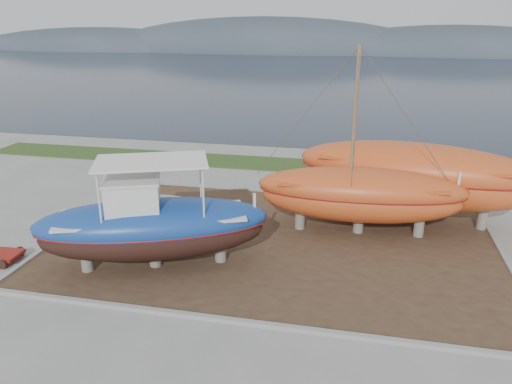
% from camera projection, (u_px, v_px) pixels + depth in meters
% --- Properties ---
extents(ground, '(140.00, 140.00, 0.00)m').
position_uv_depth(ground, '(256.00, 290.00, 17.46)').
color(ground, gray).
rests_on(ground, ground).
extents(dirt_patch, '(18.00, 12.00, 0.06)m').
position_uv_depth(dirt_patch, '(276.00, 241.00, 21.14)').
color(dirt_patch, '#422D1E').
rests_on(dirt_patch, ground).
extents(curb_frame, '(18.60, 12.60, 0.15)m').
position_uv_depth(curb_frame, '(276.00, 240.00, 21.12)').
color(curb_frame, gray).
rests_on(curb_frame, ground).
extents(grass_strip, '(44.00, 3.00, 0.08)m').
position_uv_depth(grass_strip, '(307.00, 166.00, 31.73)').
color(grass_strip, '#284219').
rests_on(grass_strip, ground).
extents(sea, '(260.00, 100.00, 0.04)m').
position_uv_depth(sea, '(346.00, 74.00, 81.96)').
color(sea, '#192232').
rests_on(sea, ground).
extents(mountain_ridge, '(200.00, 36.00, 20.00)m').
position_uv_depth(mountain_ridge, '(355.00, 52.00, 132.64)').
color(mountain_ridge, '#333D49').
rests_on(mountain_ridge, ground).
extents(blue_caique, '(9.04, 5.66, 4.16)m').
position_uv_depth(blue_caique, '(152.00, 215.00, 18.37)').
color(blue_caique, '#174093').
rests_on(blue_caique, dirt_patch).
extents(white_dinghy, '(4.78, 2.44, 1.37)m').
position_uv_depth(white_dinghy, '(151.00, 211.00, 22.46)').
color(white_dinghy, silver).
rests_on(white_dinghy, dirt_patch).
extents(orange_sailboat, '(9.00, 3.03, 7.94)m').
position_uv_depth(orange_sailboat, '(364.00, 144.00, 20.68)').
color(orange_sailboat, '#C24B1D').
rests_on(orange_sailboat, dirt_patch).
extents(orange_bare_hull, '(11.14, 5.01, 3.52)m').
position_uv_depth(orange_bare_hull, '(413.00, 183.00, 22.86)').
color(orange_bare_hull, '#C24B1D').
rests_on(orange_bare_hull, dirt_patch).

